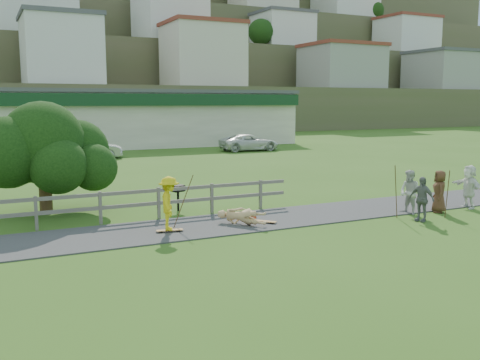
{
  "coord_description": "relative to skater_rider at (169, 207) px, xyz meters",
  "views": [
    {
      "loc": [
        -7.39,
        -14.32,
        4.03
      ],
      "look_at": [
        0.51,
        2.0,
        1.37
      ],
      "focal_mm": 40.0,
      "sensor_mm": 36.0,
      "label": 1
    }
  ],
  "objects": [
    {
      "name": "ground",
      "position": [
        2.32,
        -1.15,
        -0.84
      ],
      "size": [
        260.0,
        260.0,
        0.0
      ],
      "primitive_type": "plane",
      "color": "#38621C",
      "rests_on": "ground"
    },
    {
      "name": "path",
      "position": [
        2.32,
        0.35,
        -0.82
      ],
      "size": [
        34.0,
        3.0,
        0.04
      ],
      "primitive_type": "cube",
      "color": "#3A3A3D",
      "rests_on": "ground"
    },
    {
      "name": "fence",
      "position": [
        -2.29,
        2.15,
        -0.11
      ],
      "size": [
        15.05,
        0.1,
        1.1
      ],
      "color": "#605D55",
      "rests_on": "ground"
    },
    {
      "name": "strip_mall",
      "position": [
        6.32,
        33.78,
        1.74
      ],
      "size": [
        32.5,
        10.75,
        5.1
      ],
      "color": "beige",
      "rests_on": "ground"
    },
    {
      "name": "hillside",
      "position": [
        2.32,
        90.15,
        13.58
      ],
      "size": [
        220.0,
        67.0,
        47.5
      ],
      "color": "#505833",
      "rests_on": "ground"
    },
    {
      "name": "skater_rider",
      "position": [
        0.0,
        0.0,
        0.0
      ],
      "size": [
        0.93,
        1.22,
        1.67
      ],
      "primitive_type": "imported",
      "rotation": [
        0.0,
        0.0,
        1.25
      ],
      "color": "yellow",
      "rests_on": "ground"
    },
    {
      "name": "skater_fallen",
      "position": [
        2.44,
        -0.08,
        -0.53
      ],
      "size": [
        1.59,
        1.33,
        0.61
      ],
      "primitive_type": "imported",
      "rotation": [
        0.0,
        0.0,
        0.64
      ],
      "color": "tan",
      "rests_on": "ground"
    },
    {
      "name": "spectator_a",
      "position": [
        8.69,
        -1.09,
        -0.03
      ],
      "size": [
        0.71,
        0.86,
        1.61
      ],
      "primitive_type": "imported",
      "rotation": [
        0.0,
        0.0,
        4.86
      ],
      "color": "beige",
      "rests_on": "ground"
    },
    {
      "name": "spectator_b",
      "position": [
        8.22,
        -2.14,
        -0.07
      ],
      "size": [
        0.62,
        0.97,
        1.53
      ],
      "primitive_type": "imported",
      "rotation": [
        0.0,
        0.0,
        5.01
      ],
      "color": "slate",
      "rests_on": "ground"
    },
    {
      "name": "spectator_c",
      "position": [
        9.9,
        -1.32,
        -0.06
      ],
      "size": [
        0.83,
        0.91,
        1.56
      ],
      "primitive_type": "imported",
      "rotation": [
        0.0,
        0.0,
        4.14
      ],
      "color": "#553422",
      "rests_on": "ground"
    },
    {
      "name": "spectator_d",
      "position": [
        11.53,
        -1.2,
        -0.0
      ],
      "size": [
        0.8,
        1.61,
        1.66
      ],
      "primitive_type": "imported",
      "rotation": [
        0.0,
        0.0,
        4.5
      ],
      "color": "white",
      "rests_on": "ground"
    },
    {
      "name": "car_silver",
      "position": [
        1.98,
        23.43,
        -0.13
      ],
      "size": [
        4.51,
        2.5,
        1.41
      ],
      "primitive_type": "imported",
      "rotation": [
        0.0,
        0.0,
        1.32
      ],
      "color": "#A0A4A8",
      "rests_on": "ground"
    },
    {
      "name": "car_white",
      "position": [
        14.86,
        23.94,
        -0.15
      ],
      "size": [
        5.02,
        2.45,
        1.37
      ],
      "primitive_type": "imported",
      "rotation": [
        0.0,
        0.0,
        1.54
      ],
      "color": "white",
      "rests_on": "ground"
    },
    {
      "name": "tree",
      "position": [
        -3.1,
        4.85,
        0.9
      ],
      "size": [
        4.78,
        4.78,
        3.47
      ],
      "primitive_type": null,
      "color": "black",
      "rests_on": "ground"
    },
    {
      "name": "bbq",
      "position": [
        1.37,
        3.12,
        -0.35
      ],
      "size": [
        0.54,
        0.47,
        0.97
      ],
      "primitive_type": null,
      "rotation": [
        0.0,
        0.0,
        0.36
      ],
      "color": "black",
      "rests_on": "ground"
    },
    {
      "name": "longboard_rider",
      "position": [
        0.0,
        0.0,
        -0.79
      ],
      "size": [
        0.85,
        0.34,
        0.09
      ],
      "primitive_type": null,
      "rotation": [
        0.0,
        0.0,
        -0.18
      ],
      "color": "brown",
      "rests_on": "ground"
    },
    {
      "name": "longboard_fallen",
      "position": [
        3.24,
        -0.18,
        -0.79
      ],
      "size": [
        0.69,
        0.76,
        0.09
      ],
      "primitive_type": null,
      "rotation": [
        0.0,
        0.0,
        -0.86
      ],
      "color": "brown",
      "rests_on": "ground"
    },
    {
      "name": "helmet",
      "position": [
        3.04,
        0.27,
        -0.71
      ],
      "size": [
        0.25,
        0.25,
        0.25
      ],
      "primitive_type": "sphere",
      "color": "#A62910",
      "rests_on": "ground"
    },
    {
      "name": "pole_rider",
      "position": [
        0.6,
        0.4,
        0.09
      ],
      "size": [
        0.03,
        0.03,
        1.86
      ],
      "primitive_type": "cylinder",
      "color": "#513720",
      "rests_on": "ground"
    },
    {
      "name": "pole_spec_left",
      "position": [
        7.8,
        -1.36,
        0.1
      ],
      "size": [
        0.03,
        0.03,
        1.87
      ],
      "primitive_type": "cylinder",
      "color": "#513720",
      "rests_on": "ground"
    },
    {
      "name": "pole_spec_right",
      "position": [
        9.48,
        -2.07,
        -0.0
      ],
      "size": [
        0.03,
        0.03,
        1.67
      ],
      "primitive_type": "cylinder",
      "color": "#513720",
      "rests_on": "ground"
    }
  ]
}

